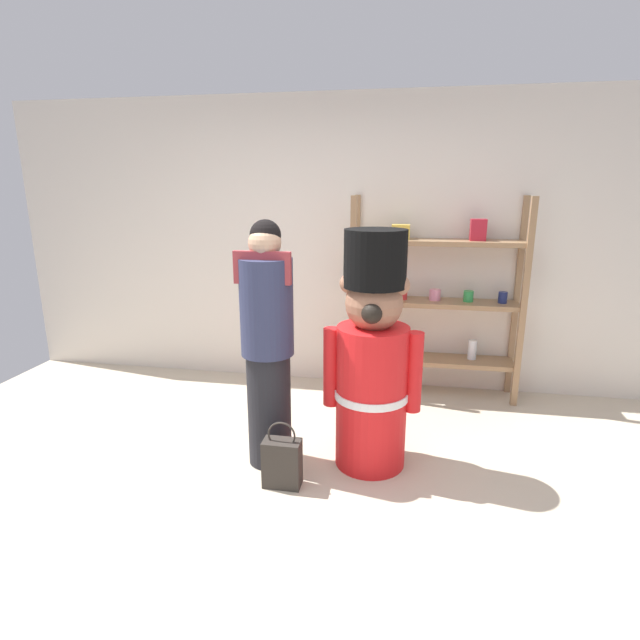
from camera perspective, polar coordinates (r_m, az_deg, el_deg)
The scene contains 6 objects.
ground_plane at distance 3.05m, azimuth -3.12°, elevation -21.66°, with size 6.40×6.40×0.00m, color beige.
back_wall at distance 4.64m, azimuth 2.96°, elevation 8.54°, with size 6.40×0.12×2.60m, color silver.
merchandise_shelf at distance 4.46m, azimuth 12.92°, elevation 2.40°, with size 1.45×0.35×1.75m.
teddy_bear_guard at distance 3.25m, azimuth 5.97°, elevation -4.59°, with size 0.64×0.48×1.57m.
person_shopper at distance 3.24m, azimuth -5.98°, elevation -2.68°, with size 0.36×0.34×1.63m.
shopping_bag at distance 3.25m, azimuth -4.33°, elevation -15.82°, with size 0.23×0.13×0.43m.
Camera 1 is at (0.59, -2.38, 1.82)m, focal length 28.14 mm.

